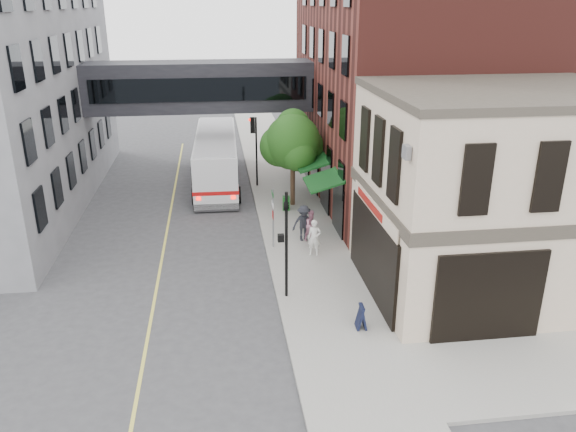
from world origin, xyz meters
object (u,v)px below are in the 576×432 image
object	(u,v)px
pedestrian_a	(314,238)
pedestrian_b	(312,225)
sandwich_board	(361,317)
newspaper_box	(286,203)
bus	(216,156)
pedestrian_c	(304,223)

from	to	relation	value
pedestrian_a	pedestrian_b	bearing A→B (deg)	100.73
pedestrian_a	sandwich_board	size ratio (longest dim) A/B	1.88
pedestrian_a	newspaper_box	size ratio (longest dim) A/B	2.12
bus	pedestrian_c	world-z (taller)	bus
pedestrian_c	newspaper_box	world-z (taller)	pedestrian_c
bus	sandwich_board	distance (m)	19.91
pedestrian_a	newspaper_box	world-z (taller)	pedestrian_a
bus	newspaper_box	world-z (taller)	bus
bus	pedestrian_c	size ratio (longest dim) A/B	6.49
pedestrian_a	newspaper_box	bearing A→B (deg)	111.20
bus	sandwich_board	bearing A→B (deg)	-75.39
pedestrian_c	sandwich_board	world-z (taller)	pedestrian_c
pedestrian_a	sandwich_board	xyz separation A→B (m)	(0.60, -6.58, -0.41)
bus	pedestrian_b	distance (m)	11.85
pedestrian_c	newspaper_box	xyz separation A→B (m)	(-0.31, 4.50, -0.52)
pedestrian_b	newspaper_box	xyz separation A→B (m)	(-0.71, 4.53, -0.38)
sandwich_board	newspaper_box	bearing A→B (deg)	97.38
bus	sandwich_board	size ratio (longest dim) A/B	12.96
bus	pedestrian_a	world-z (taller)	bus
pedestrian_b	pedestrian_c	bearing A→B (deg)	153.17
pedestrian_b	sandwich_board	distance (m)	8.36
pedestrian_a	pedestrian_c	size ratio (longest dim) A/B	0.94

